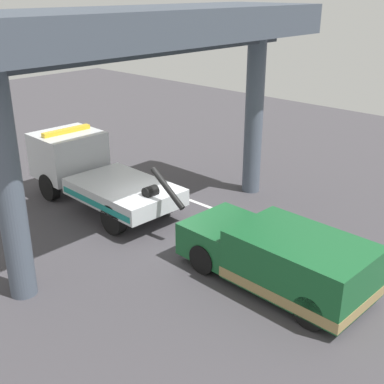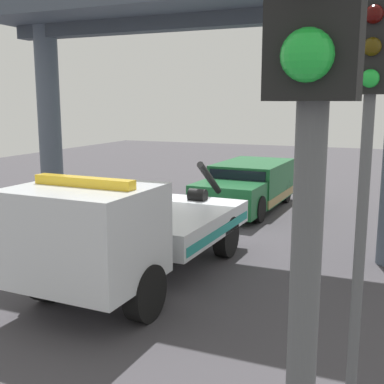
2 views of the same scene
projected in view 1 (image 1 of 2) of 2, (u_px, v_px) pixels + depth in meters
ground_plane at (161, 233)px, 16.08m from camera, size 60.00×40.00×0.10m
lane_stripe_west at (374, 268)px, 13.95m from camera, size 2.60×0.16×0.01m
lane_stripe_mid at (212, 208)px, 17.75m from camera, size 2.60×0.16×0.01m
lane_stripe_east at (107, 169)px, 21.54m from camera, size 2.60×0.16×0.01m
tow_truck_white at (91, 170)px, 17.94m from camera, size 7.29×2.59×2.46m
towed_van_green at (281, 259)px, 12.90m from camera, size 5.26×2.35×1.58m
overpass_structure at (155, 41)px, 13.84m from camera, size 3.60×11.63×6.79m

